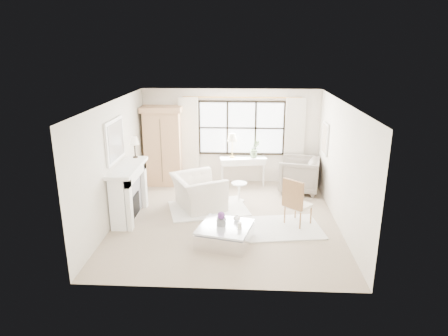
{
  "coord_description": "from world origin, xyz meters",
  "views": [
    {
      "loc": [
        0.39,
        -8.45,
        3.86
      ],
      "look_at": [
        -0.06,
        0.2,
        1.18
      ],
      "focal_mm": 32.0,
      "sensor_mm": 36.0,
      "label": 1
    }
  ],
  "objects_px": {
    "coffee_table": "(225,235)",
    "armoire": "(163,145)",
    "club_armchair": "(198,192)",
    "console_table": "(243,171)"
  },
  "relations": [
    {
      "from": "console_table",
      "to": "club_armchair",
      "type": "bearing_deg",
      "value": -130.64
    },
    {
      "from": "club_armchair",
      "to": "coffee_table",
      "type": "height_order",
      "value": "club_armchair"
    },
    {
      "from": "console_table",
      "to": "club_armchair",
      "type": "relative_size",
      "value": 1.08
    },
    {
      "from": "armoire",
      "to": "club_armchair",
      "type": "distance_m",
      "value": 2.22
    },
    {
      "from": "console_table",
      "to": "club_armchair",
      "type": "xyz_separation_m",
      "value": [
        -1.08,
        -1.79,
        0.01
      ]
    },
    {
      "from": "club_armchair",
      "to": "console_table",
      "type": "bearing_deg",
      "value": -58.78
    },
    {
      "from": "coffee_table",
      "to": "club_armchair",
      "type": "bearing_deg",
      "value": 126.13
    },
    {
      "from": "coffee_table",
      "to": "armoire",
      "type": "bearing_deg",
      "value": 132.34
    },
    {
      "from": "armoire",
      "to": "console_table",
      "type": "relative_size",
      "value": 1.65
    },
    {
      "from": "console_table",
      "to": "coffee_table",
      "type": "xyz_separation_m",
      "value": [
        -0.33,
        -3.61,
        -0.22
      ]
    }
  ]
}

